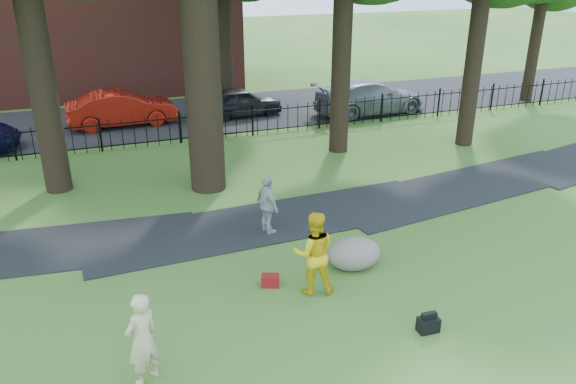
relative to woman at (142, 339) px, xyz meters
name	(u,v)px	position (x,y,z in m)	size (l,w,h in m)	color
ground	(282,304)	(3.00, 1.38, -0.88)	(120.00, 120.00, 0.00)	#375C20
footpath	(269,222)	(4.00, 5.28, -0.88)	(36.00, 2.60, 0.03)	black
street	(165,118)	(3.00, 17.38, -0.88)	(80.00, 7.00, 0.02)	black
iron_fence	(180,128)	(3.00, 13.38, -0.28)	(44.00, 0.04, 1.20)	black
woman	(142,339)	(0.00, 0.00, 0.00)	(0.64, 0.42, 1.76)	#C8B58A
man	(314,253)	(3.82, 1.64, 0.08)	(0.93, 0.72, 1.91)	gold
pedestrian	(268,205)	(3.78, 4.67, -0.06)	(0.96, 0.40, 1.63)	#A2A3A7
boulder	(354,251)	(5.17, 2.32, -0.50)	(1.31, 0.99, 0.76)	#676256
backpack	(428,325)	(5.40, -0.49, -0.73)	(0.41, 0.26, 0.31)	black
red_bag	(270,281)	(3.00, 2.16, -0.74)	(0.40, 0.25, 0.27)	maroon
red_sedan	(122,109)	(1.09, 16.73, -0.12)	(1.62, 4.64, 1.53)	#A2160C
grey_car	(240,102)	(6.36, 16.51, -0.22)	(1.57, 3.89, 1.33)	black
silver_car	(370,97)	(12.20, 14.88, -0.10)	(2.18, 5.37, 1.56)	gray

